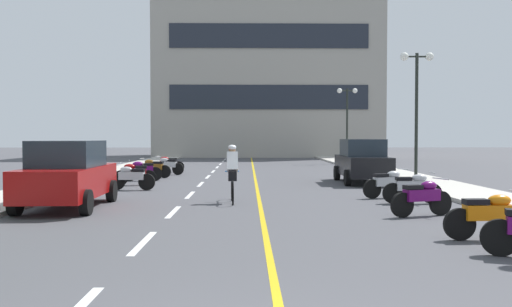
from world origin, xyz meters
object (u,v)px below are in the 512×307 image
(street_lamp_mid, at_px, (417,87))
(motorcycle_5, at_px, (388,183))
(motorcycle_10, at_px, (168,165))
(motorcycle_11, at_px, (168,164))
(motorcycle_2, at_px, (489,215))
(motorcycle_4, at_px, (413,187))
(motorcycle_8, at_px, (142,170))
(parked_car_near, at_px, (68,174))
(motorcycle_3, at_px, (422,197))
(motorcycle_9, at_px, (153,168))
(street_lamp_far, at_px, (347,108))
(motorcycle_7, at_px, (134,173))
(motorcycle_6, at_px, (131,177))
(cyclist_rider, at_px, (232,172))
(parked_car_mid, at_px, (362,161))

(street_lamp_mid, height_order, motorcycle_5, street_lamp_mid)
(motorcycle_10, relative_size, motorcycle_11, 0.98)
(motorcycle_2, height_order, motorcycle_4, same)
(motorcycle_5, height_order, motorcycle_8, same)
(parked_car_near, xyz_separation_m, motorcycle_3, (9.06, -1.66, -0.44))
(motorcycle_8, relative_size, motorcycle_9, 0.99)
(street_lamp_far, bearing_deg, motorcycle_7, -124.31)
(street_lamp_mid, relative_size, motorcycle_6, 3.21)
(motorcycle_5, bearing_deg, cyclist_rider, -167.36)
(motorcycle_7, xyz_separation_m, motorcycle_8, (-0.10, 2.11, 0.00))
(motorcycle_9, xyz_separation_m, cyclist_rider, (3.98, -9.51, 0.41))
(cyclist_rider, bearing_deg, motorcycle_8, 118.18)
(parked_car_mid, distance_m, motorcycle_6, 9.43)
(motorcycle_6, xyz_separation_m, motorcycle_7, (-0.29, 1.92, 0.00))
(street_lamp_mid, xyz_separation_m, cyclist_rider, (-7.81, -7.68, -3.20))
(street_lamp_mid, bearing_deg, street_lamp_far, 91.03)
(motorcycle_4, bearing_deg, motorcycle_5, 102.79)
(parked_car_mid, relative_size, motorcycle_2, 2.48)
(street_lamp_far, height_order, motorcycle_3, street_lamp_far)
(motorcycle_5, xyz_separation_m, motorcycle_11, (-8.68, 12.14, 0.00))
(cyclist_rider, bearing_deg, motorcycle_10, 107.31)
(motorcycle_2, relative_size, motorcycle_4, 1.00)
(motorcycle_5, xyz_separation_m, motorcycle_10, (-8.46, 10.47, 0.00))
(motorcycle_8, bearing_deg, parked_car_near, -91.70)
(motorcycle_7, bearing_deg, motorcycle_11, 88.43)
(motorcycle_8, height_order, motorcycle_9, same)
(motorcycle_8, distance_m, cyclist_rider, 8.77)
(street_lamp_mid, height_order, parked_car_near, street_lamp_mid)
(street_lamp_far, relative_size, motorcycle_4, 3.09)
(street_lamp_mid, xyz_separation_m, parked_car_mid, (-2.59, -1.09, -3.17))
(street_lamp_mid, distance_m, motorcycle_3, 11.53)
(motorcycle_7, xyz_separation_m, cyclist_rider, (4.03, -5.61, 0.41))
(street_lamp_far, xyz_separation_m, motorcycle_10, (-11.15, -11.01, -3.48))
(street_lamp_mid, height_order, cyclist_rider, street_lamp_mid)
(street_lamp_mid, xyz_separation_m, motorcycle_11, (-11.64, 5.55, -3.61))
(motorcycle_3, xyz_separation_m, motorcycle_10, (-8.26, 14.37, 0.00))
(parked_car_near, distance_m, motorcycle_5, 9.53)
(motorcycle_9, bearing_deg, motorcycle_7, -90.77)
(motorcycle_3, relative_size, motorcycle_6, 0.97)
(motorcycle_6, distance_m, cyclist_rider, 5.27)
(parked_car_near, distance_m, motorcycle_8, 8.87)
(motorcycle_3, bearing_deg, motorcycle_6, 142.28)
(motorcycle_3, distance_m, motorcycle_10, 16.57)
(parked_car_near, distance_m, motorcycle_7, 6.77)
(motorcycle_9, bearing_deg, parked_car_near, -92.25)
(motorcycle_4, bearing_deg, street_lamp_mid, 71.92)
(motorcycle_7, bearing_deg, cyclist_rider, -54.30)
(motorcycle_3, bearing_deg, motorcycle_11, 117.88)
(parked_car_near, xyz_separation_m, motorcycle_4, (9.59, 0.79, -0.44))
(motorcycle_6, distance_m, motorcycle_9, 5.82)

